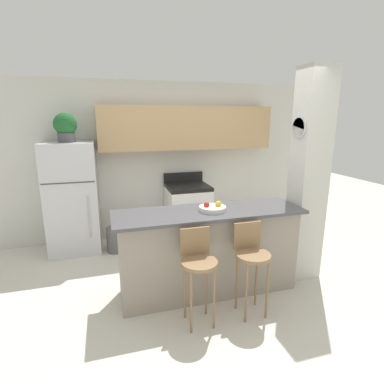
{
  "coord_description": "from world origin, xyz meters",
  "views": [
    {
      "loc": [
        -1.06,
        -2.98,
        1.97
      ],
      "look_at": [
        0.0,
        0.68,
        1.03
      ],
      "focal_mm": 28.0,
      "sensor_mm": 36.0,
      "label": 1
    }
  ],
  "objects_px": {
    "bar_stool_right": "(251,256)",
    "fruit_bowl": "(213,208)",
    "stove_range": "(188,211)",
    "bar_stool_left": "(198,263)",
    "trash_bin": "(116,239)",
    "potted_plant_on_fridge": "(65,127)",
    "refrigerator": "(72,198)"
  },
  "relations": [
    {
      "from": "potted_plant_on_fridge",
      "to": "trash_bin",
      "type": "xyz_separation_m",
      "value": [
        0.58,
        -0.21,
        -1.67
      ]
    },
    {
      "from": "stove_range",
      "to": "bar_stool_right",
      "type": "distance_m",
      "value": 2.12
    },
    {
      "from": "refrigerator",
      "to": "trash_bin",
      "type": "distance_m",
      "value": 0.88
    },
    {
      "from": "stove_range",
      "to": "bar_stool_left",
      "type": "xyz_separation_m",
      "value": [
        -0.48,
        -2.11,
        0.17
      ]
    },
    {
      "from": "refrigerator",
      "to": "bar_stool_right",
      "type": "height_order",
      "value": "refrigerator"
    },
    {
      "from": "refrigerator",
      "to": "fruit_bowl",
      "type": "relative_size",
      "value": 5.53
    },
    {
      "from": "stove_range",
      "to": "trash_bin",
      "type": "bearing_deg",
      "value": -169.76
    },
    {
      "from": "trash_bin",
      "to": "refrigerator",
      "type": "bearing_deg",
      "value": 160.28
    },
    {
      "from": "bar_stool_left",
      "to": "fruit_bowl",
      "type": "height_order",
      "value": "fruit_bowl"
    },
    {
      "from": "bar_stool_left",
      "to": "bar_stool_right",
      "type": "distance_m",
      "value": 0.56
    },
    {
      "from": "bar_stool_left",
      "to": "bar_stool_right",
      "type": "height_order",
      "value": "same"
    },
    {
      "from": "stove_range",
      "to": "trash_bin",
      "type": "height_order",
      "value": "stove_range"
    },
    {
      "from": "refrigerator",
      "to": "stove_range",
      "type": "bearing_deg",
      "value": 0.21
    },
    {
      "from": "refrigerator",
      "to": "fruit_bowl",
      "type": "height_order",
      "value": "refrigerator"
    },
    {
      "from": "refrigerator",
      "to": "bar_stool_left",
      "type": "height_order",
      "value": "refrigerator"
    },
    {
      "from": "fruit_bowl",
      "to": "refrigerator",
      "type": "bearing_deg",
      "value": 134.61
    },
    {
      "from": "bar_stool_right",
      "to": "fruit_bowl",
      "type": "height_order",
      "value": "fruit_bowl"
    },
    {
      "from": "refrigerator",
      "to": "potted_plant_on_fridge",
      "type": "height_order",
      "value": "potted_plant_on_fridge"
    },
    {
      "from": "refrigerator",
      "to": "fruit_bowl",
      "type": "bearing_deg",
      "value": -45.39
    },
    {
      "from": "potted_plant_on_fridge",
      "to": "trash_bin",
      "type": "height_order",
      "value": "potted_plant_on_fridge"
    },
    {
      "from": "bar_stool_left",
      "to": "bar_stool_right",
      "type": "xyz_separation_m",
      "value": [
        0.56,
        0.0,
        0.0
      ]
    },
    {
      "from": "fruit_bowl",
      "to": "trash_bin",
      "type": "xyz_separation_m",
      "value": [
        -1.02,
        1.42,
        -0.82
      ]
    },
    {
      "from": "bar_stool_right",
      "to": "fruit_bowl",
      "type": "relative_size",
      "value": 3.19
    },
    {
      "from": "bar_stool_right",
      "to": "fruit_bowl",
      "type": "bearing_deg",
      "value": 117.48
    },
    {
      "from": "bar_stool_left",
      "to": "trash_bin",
      "type": "bearing_deg",
      "value": 110.56
    },
    {
      "from": "fruit_bowl",
      "to": "trash_bin",
      "type": "bearing_deg",
      "value": 125.81
    },
    {
      "from": "bar_stool_right",
      "to": "bar_stool_left",
      "type": "bearing_deg",
      "value": 180.0
    },
    {
      "from": "stove_range",
      "to": "potted_plant_on_fridge",
      "type": "xyz_separation_m",
      "value": [
        -1.77,
        -0.01,
        1.4
      ]
    },
    {
      "from": "potted_plant_on_fridge",
      "to": "trash_bin",
      "type": "relative_size",
      "value": 1.06
    },
    {
      "from": "refrigerator",
      "to": "potted_plant_on_fridge",
      "type": "bearing_deg",
      "value": 119.78
    },
    {
      "from": "potted_plant_on_fridge",
      "to": "fruit_bowl",
      "type": "relative_size",
      "value": 1.36
    },
    {
      "from": "stove_range",
      "to": "potted_plant_on_fridge",
      "type": "bearing_deg",
      "value": -179.79
    }
  ]
}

